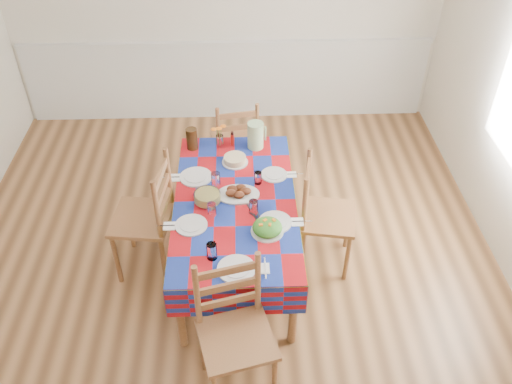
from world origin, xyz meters
TOP-DOWN VIEW (x-y plane):
  - room at (0.00, 0.00)m, footprint 4.58×5.08m
  - wainscot at (0.00, 2.48)m, footprint 4.41×0.06m
  - dining_table at (0.08, 0.17)m, footprint 0.93×1.72m
  - setting_near_head at (0.03, -0.49)m, footprint 0.42×0.28m
  - setting_left_near at (-0.19, -0.06)m, footprint 0.43×0.25m
  - setting_left_far at (-0.18, 0.42)m, footprint 0.47×0.28m
  - setting_right_near at (0.32, -0.05)m, footprint 0.46×0.26m
  - setting_right_far at (0.35, 0.44)m, footprint 0.40×0.23m
  - meat_platter at (0.10, 0.23)m, footprint 0.33×0.24m
  - salad_platter at (0.31, -0.18)m, footprint 0.23×0.23m
  - pasta_bowl at (-0.13, 0.17)m, footprint 0.20×0.20m
  - cake at (0.08, 0.65)m, footprint 0.22×0.22m
  - serving_utensils at (0.22, 0.05)m, footprint 0.11×0.25m
  - flower_vase at (-0.05, 0.89)m, footprint 0.13×0.11m
  - hot_sauce at (0.06, 0.91)m, footprint 0.03×0.03m
  - green_pitcher at (0.26, 0.87)m, footprint 0.14×0.14m
  - tea_pitcher at (-0.28, 0.87)m, footprint 0.09×0.09m
  - name_card at (0.06, -0.64)m, footprint 0.07×0.02m
  - chair_near at (0.07, -0.91)m, footprint 0.54×0.52m
  - chair_far at (0.09, 1.25)m, footprint 0.47×0.46m
  - chair_left at (-0.60, 0.16)m, footprint 0.49×0.51m
  - chair_right at (0.76, 0.18)m, footprint 0.48×0.50m

SIDE VIEW (x-z plane):
  - chair_far at x=0.09m, z-range -0.01..0.92m
  - chair_right at x=0.76m, z-range -0.01..0.97m
  - wainscot at x=0.00m, z-range 0.03..0.95m
  - chair_near at x=0.07m, z-range -0.01..1.01m
  - chair_left at x=-0.60m, z-range -0.01..1.04m
  - dining_table at x=0.08m, z-range 0.26..0.93m
  - serving_utensils at x=0.22m, z-range 0.67..0.68m
  - name_card at x=0.06m, z-range 0.67..0.69m
  - setting_right_far at x=0.35m, z-range 0.64..0.74m
  - setting_left_near at x=-0.19m, z-range 0.64..0.75m
  - meat_platter at x=0.10m, z-range 0.66..0.73m
  - setting_right_near at x=0.32m, z-range 0.64..0.76m
  - setting_near_head at x=0.03m, z-range 0.64..0.76m
  - setting_left_far at x=-0.18m, z-range 0.64..0.76m
  - cake at x=0.08m, z-range 0.67..0.73m
  - pasta_bowl at x=-0.13m, z-range 0.67..0.75m
  - salad_platter at x=0.31m, z-range 0.66..0.76m
  - hot_sauce at x=0.06m, z-range 0.67..0.80m
  - flower_vase at x=-0.05m, z-range 0.65..0.86m
  - tea_pitcher at x=-0.28m, z-range 0.67..0.86m
  - green_pitcher at x=0.26m, z-range 0.67..0.91m
  - room at x=0.00m, z-range -0.04..2.74m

